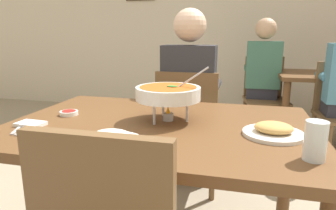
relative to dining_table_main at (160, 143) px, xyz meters
The scene contains 15 objects.
cafe_rear_partition 3.33m from the dining_table_main, 90.00° to the left, with size 10.00×0.10×3.00m, color beige.
dining_table_main is the anchor object (origin of this frame).
chair_diner_main 0.77m from the dining_table_main, 90.00° to the left, with size 0.44×0.44×0.90m.
diner_main 0.80m from the dining_table_main, 90.00° to the left, with size 0.40×0.45×1.31m.
curry_bowl 0.23m from the dining_table_main, 62.33° to the left, with size 0.33×0.30×0.26m.
rice_plate 0.35m from the dining_table_main, 107.68° to the right, with size 0.24×0.24×0.06m.
appetizer_plate 0.50m from the dining_table_main, ahead, with size 0.24×0.24×0.06m.
sauce_dish 0.49m from the dining_table_main, behind, with size 0.09×0.09×0.02m.
napkin_folded 0.58m from the dining_table_main, 161.75° to the right, with size 0.12×0.08×0.02m, color white.
fork_utensil 0.62m from the dining_table_main, 157.88° to the right, with size 0.01×0.17×0.01m, color silver.
spoon_utensil 0.57m from the dining_table_main, 155.97° to the right, with size 0.01×0.17×0.01m, color silver.
drink_glass 0.67m from the dining_table_main, 25.25° to the right, with size 0.07×0.07×0.13m.
dining_table_far 2.43m from the dining_table_main, 59.84° to the left, with size 1.00×0.80×0.75m.
chair_bg_middle 2.24m from the dining_table_main, 74.25° to the left, with size 0.50×0.50×0.90m.
patron_bg_middle 2.25m from the dining_table_main, 75.22° to the left, with size 0.40×0.45×1.31m.
Camera 1 is at (0.35, -1.26, 1.14)m, focal length 31.89 mm.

